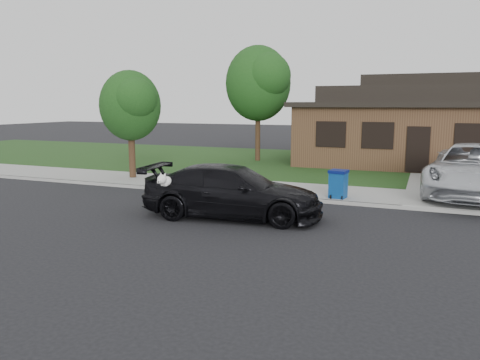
% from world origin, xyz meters
% --- Properties ---
extents(ground, '(120.00, 120.00, 0.00)m').
position_xyz_m(ground, '(0.00, 0.00, 0.00)').
color(ground, black).
rests_on(ground, ground).
extents(sidewalk, '(60.00, 3.00, 0.12)m').
position_xyz_m(sidewalk, '(0.00, 5.00, 0.06)').
color(sidewalk, gray).
rests_on(sidewalk, ground).
extents(curb, '(60.00, 0.12, 0.12)m').
position_xyz_m(curb, '(0.00, 3.50, 0.06)').
color(curb, gray).
rests_on(curb, ground).
extents(lawn, '(60.00, 13.00, 0.13)m').
position_xyz_m(lawn, '(0.00, 13.00, 0.07)').
color(lawn, '#193814').
rests_on(lawn, ground).
extents(driveway, '(4.50, 13.00, 0.14)m').
position_xyz_m(driveway, '(6.00, 10.00, 0.07)').
color(driveway, gray).
rests_on(driveway, ground).
extents(sedan, '(5.45, 2.72, 1.52)m').
position_xyz_m(sedan, '(-0.82, 0.55, 0.76)').
color(sedan, black).
rests_on(sedan, ground).
extents(minivan, '(3.72, 6.72, 1.78)m').
position_xyz_m(minivan, '(5.99, 6.13, 1.03)').
color(minivan, silver).
rests_on(minivan, driveway).
extents(recycling_bin, '(0.64, 0.65, 0.95)m').
position_xyz_m(recycling_bin, '(1.66, 3.99, 0.60)').
color(recycling_bin, navy).
rests_on(recycling_bin, sidewalk).
extents(house, '(12.60, 8.60, 4.65)m').
position_xyz_m(house, '(4.00, 15.00, 2.13)').
color(house, '#422B1C').
rests_on(house, ground).
extents(tree_0, '(3.78, 3.60, 6.34)m').
position_xyz_m(tree_0, '(-4.34, 12.88, 4.48)').
color(tree_0, '#332114').
rests_on(tree_0, ground).
extents(tree_2, '(2.73, 2.60, 4.59)m').
position_xyz_m(tree_2, '(-7.38, 5.11, 3.27)').
color(tree_2, '#332114').
rests_on(tree_2, ground).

